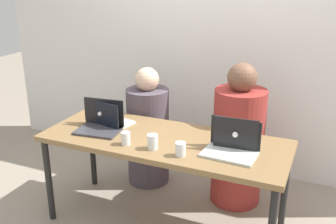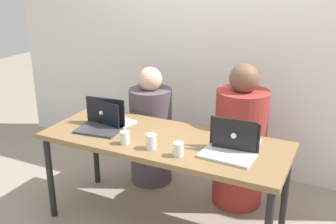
{
  "view_description": "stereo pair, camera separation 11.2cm",
  "coord_description": "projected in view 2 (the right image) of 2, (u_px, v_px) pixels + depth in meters",
  "views": [
    {
      "loc": [
        1.07,
        -2.38,
        1.87
      ],
      "look_at": [
        0.0,
        0.07,
        0.91
      ],
      "focal_mm": 42.0,
      "sensor_mm": 36.0,
      "label": 1
    },
    {
      "loc": [
        1.17,
        -2.33,
        1.87
      ],
      "look_at": [
        0.0,
        0.07,
        0.91
      ],
      "focal_mm": 42.0,
      "sensor_mm": 36.0,
      "label": 2
    }
  ],
  "objects": [
    {
      "name": "back_wall",
      "position": [
        219.0,
        47.0,
        3.67
      ],
      "size": [
        4.66,
        0.1,
        2.38
      ],
      "primitive_type": "cube",
      "color": "white",
      "rests_on": "ground"
    },
    {
      "name": "laptop_front_left",
      "position": [
        101.0,
        123.0,
        3.0
      ],
      "size": [
        0.35,
        0.28,
        0.23
      ],
      "rotation": [
        0.0,
        0.0,
        0.11
      ],
      "color": "#37363D",
      "rests_on": "desk"
    },
    {
      "name": "desk",
      "position": [
        164.0,
        146.0,
        2.87
      ],
      "size": [
        1.79,
        0.7,
        0.73
      ],
      "color": "olive",
      "rests_on": "ground"
    },
    {
      "name": "laptop_front_right",
      "position": [
        230.0,
        148.0,
        2.58
      ],
      "size": [
        0.36,
        0.27,
        0.22
      ],
      "rotation": [
        0.0,
        0.0,
        -0.06
      ],
      "color": "silver",
      "rests_on": "desk"
    },
    {
      "name": "person_on_left",
      "position": [
        151.0,
        132.0,
        3.57
      ],
      "size": [
        0.44,
        0.44,
        1.09
      ],
      "rotation": [
        0.0,
        0.0,
        3.33
      ],
      "color": "#4E434E",
      "rests_on": "ground"
    },
    {
      "name": "laptop_back_right",
      "position": [
        236.0,
        141.0,
        2.68
      ],
      "size": [
        0.32,
        0.28,
        0.23
      ],
      "rotation": [
        0.0,
        0.0,
        3.22
      ],
      "color": "silver",
      "rests_on": "desk"
    },
    {
      "name": "water_glass_left",
      "position": [
        125.0,
        138.0,
        2.74
      ],
      "size": [
        0.07,
        0.07,
        0.09
      ],
      "color": "white",
      "rests_on": "desk"
    },
    {
      "name": "water_glass_center",
      "position": [
        151.0,
        142.0,
        2.67
      ],
      "size": [
        0.07,
        0.07,
        0.1
      ],
      "color": "white",
      "rests_on": "desk"
    },
    {
      "name": "ground_plane",
      "position": [
        164.0,
        223.0,
        3.09
      ],
      "size": [
        12.0,
        12.0,
        0.0
      ],
      "primitive_type": "plane",
      "color": "gray"
    },
    {
      "name": "water_glass_right",
      "position": [
        178.0,
        150.0,
        2.56
      ],
      "size": [
        0.07,
        0.07,
        0.09
      ],
      "color": "white",
      "rests_on": "desk"
    },
    {
      "name": "laptop_back_left",
      "position": [
        109.0,
        118.0,
        3.11
      ],
      "size": [
        0.38,
        0.28,
        0.21
      ],
      "rotation": [
        0.0,
        0.0,
        2.95
      ],
      "color": "silver",
      "rests_on": "desk"
    },
    {
      "name": "person_on_right",
      "position": [
        240.0,
        144.0,
        3.21
      ],
      "size": [
        0.45,
        0.45,
        1.2
      ],
      "rotation": [
        0.0,
        0.0,
        3.07
      ],
      "color": "maroon",
      "rests_on": "ground"
    }
  ]
}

